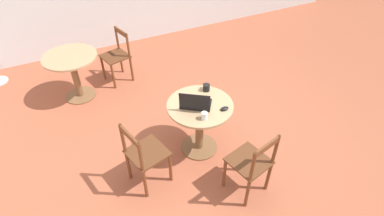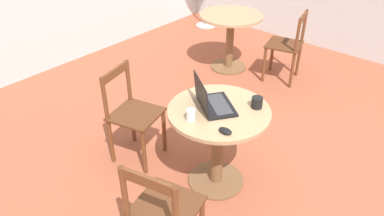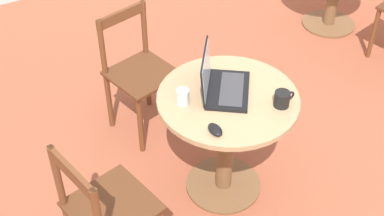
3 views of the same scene
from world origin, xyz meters
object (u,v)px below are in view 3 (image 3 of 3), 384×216
Objects in this scene: chair_near_back at (139,73)px; mouse at (215,130)px; chair_near_left at (106,212)px; mug at (282,99)px; laptop at (221,84)px; drinking_glass at (183,97)px; cafe_table_near at (227,124)px.

chair_near_back is 1.01m from mouse.
chair_near_left is 7.03× the size of mug.
laptop is at bearing 17.77° from chair_near_left.
mouse is 0.28m from drinking_glass.
mug is (0.41, -0.95, 0.32)m from chair_near_back.
laptop is at bearing 99.04° from cafe_table_near.
mug is (0.21, -0.19, 0.24)m from cafe_table_near.
mouse is at bearing -134.48° from cafe_table_near.
chair_near_left and chair_near_back have the same top height.
chair_near_left is at bearing -179.96° from mug.
mug is 0.51m from drinking_glass.
mug is at bearing -66.86° from chair_near_back.
drinking_glass reaches higher than mouse.
cafe_table_near is 0.35m from mouse.
chair_near_back is 9.68× the size of drinking_glass.
chair_near_left is 0.67m from mouse.
cafe_table_near is 0.25m from laptop.
mouse is (-0.19, -0.26, -0.03)m from laptop.
mug is 1.38× the size of drinking_glass.
mouse is at bearing -82.31° from drinking_glass.
drinking_glass is (0.56, 0.26, 0.32)m from chair_near_left.
laptop reaches higher than mug.
chair_near_left is 8.39× the size of mouse.
drinking_glass is at bearing 149.65° from mug.
laptop reaches higher than drinking_glass.
chair_near_left is at bearing -122.21° from chair_near_back.
cafe_table_near is at bearing 137.61° from mug.
chair_near_back is at bearing 113.14° from mug.
laptop is 0.33m from mug.
chair_near_left is 9.68× the size of drinking_glass.
drinking_glass is (-0.04, 0.27, 0.03)m from mouse.
chair_near_back is at bearing 104.59° from cafe_table_near.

